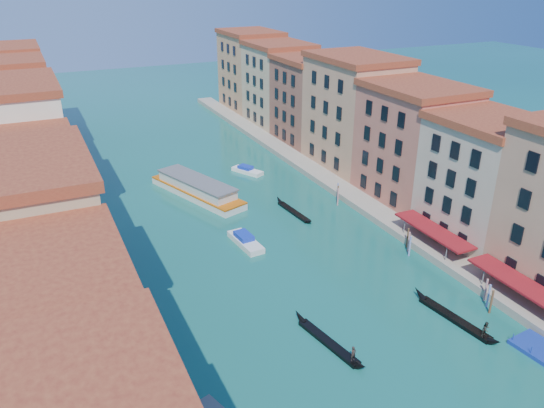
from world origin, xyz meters
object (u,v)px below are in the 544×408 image
(vaporetto_far, at_px, (197,188))
(blue_dock, at_px, (542,350))
(gondola_fore, at_px, (328,341))
(gondola_right, at_px, (456,318))

(vaporetto_far, xyz_separation_m, blue_dock, (18.94, -52.32, -1.13))
(vaporetto_far, height_order, gondola_fore, vaporetto_far)
(vaporetto_far, relative_size, gondola_right, 1.72)
(vaporetto_far, distance_m, blue_dock, 55.66)
(gondola_fore, distance_m, blue_dock, 21.12)
(gondola_fore, relative_size, gondola_right, 0.93)
(gondola_right, relative_size, blue_dock, 2.11)
(gondola_right, bearing_deg, gondola_fore, 161.98)
(gondola_fore, distance_m, gondola_right, 14.65)
(gondola_fore, height_order, gondola_right, gondola_right)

